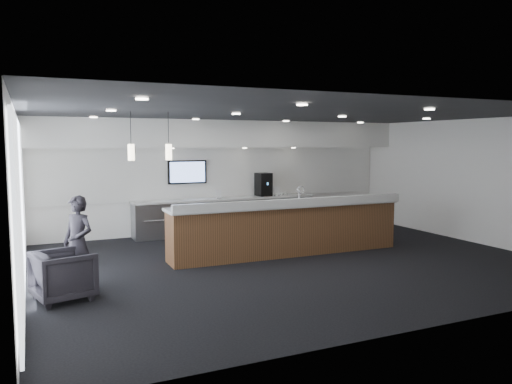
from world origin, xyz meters
name	(u,v)px	position (x,y,z in m)	size (l,w,h in m)	color
ground	(291,261)	(0.00, 0.00, 0.00)	(10.00, 10.00, 0.00)	black
ceiling	(292,114)	(0.00, 0.00, 3.00)	(10.00, 8.00, 0.02)	black
back_wall	(221,176)	(0.00, 4.00, 1.50)	(10.00, 0.02, 3.00)	white
left_wall	(18,201)	(-5.00, 0.00, 1.50)	(0.02, 8.00, 3.00)	white
right_wall	(472,181)	(5.00, 0.00, 1.50)	(0.02, 8.00, 3.00)	white
soffit_bulkhead	(227,134)	(0.00, 3.55, 2.65)	(10.00, 0.90, 0.70)	white
alcove_panel	(222,173)	(0.00, 3.97, 1.60)	(9.80, 0.06, 1.40)	white
window_blinds_wall	(21,200)	(-4.96, 0.00, 1.50)	(0.04, 7.36, 2.55)	silver
back_credenza	(226,215)	(0.00, 3.64, 0.48)	(5.06, 0.66, 0.95)	gray
wall_tv	(187,172)	(-1.00, 3.91, 1.65)	(1.05, 0.08, 0.62)	black
pendant_left	(164,152)	(-2.40, 0.80, 2.25)	(0.12, 0.12, 0.30)	beige
pendant_right	(128,152)	(-3.10, 0.80, 2.25)	(0.12, 0.12, 0.30)	beige
ceiling_can_lights	(292,115)	(0.00, 0.00, 2.97)	(7.00, 5.00, 0.02)	silver
service_counter	(287,228)	(0.24, 0.63, 0.57)	(5.29, 0.95, 1.49)	#4E311A
coffee_machine	(263,184)	(1.11, 3.64, 1.27)	(0.39, 0.50, 0.64)	black
info_sign_left	(218,194)	(-0.25, 3.57, 1.06)	(0.17, 0.02, 0.23)	white
info_sign_right	(277,191)	(1.48, 3.58, 1.07)	(0.18, 0.02, 0.25)	white
armchair	(63,275)	(-4.40, -0.74, 0.39)	(0.83, 0.85, 0.77)	black
lounge_guest	(78,243)	(-4.13, -0.23, 0.78)	(0.57, 0.37, 1.56)	black
cup_0	(285,194)	(1.74, 3.52, 0.99)	(0.09, 0.09, 0.09)	white
cup_1	(281,194)	(1.60, 3.52, 0.99)	(0.09, 0.09, 0.09)	white
cup_2	(277,194)	(1.46, 3.52, 0.99)	(0.09, 0.09, 0.09)	white
cup_3	(272,194)	(1.32, 3.52, 0.99)	(0.09, 0.09, 0.09)	white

